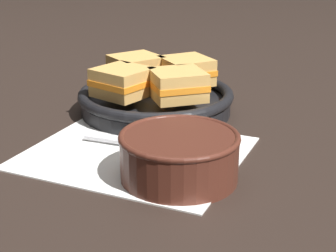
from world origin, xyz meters
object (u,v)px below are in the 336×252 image
object	(u,v)px
spoon	(147,146)
skillet	(156,101)
sandwich_far_right	(178,85)
soup_bowl	(179,153)
sandwich_near_right	(136,68)
sandwich_near_left	(186,71)
sandwich_far_left	(123,82)

from	to	relation	value
spoon	skillet	size ratio (longest dim) A/B	0.54
skillet	sandwich_far_right	bearing A→B (deg)	-24.60
soup_bowl	sandwich_near_right	bearing A→B (deg)	133.85
spoon	skillet	bearing A→B (deg)	107.62
spoon	soup_bowl	bearing A→B (deg)	-42.38
skillet	sandwich_near_right	xyz separation A→B (m)	(-0.06, 0.03, 0.04)
skillet	sandwich_near_left	distance (m)	0.08
skillet	sandwich_near_right	bearing A→B (deg)	155.40
spoon	sandwich_far_left	xyz separation A→B (m)	(-0.11, 0.09, 0.06)
soup_bowl	spoon	xyz separation A→B (m)	(-0.08, 0.05, -0.03)
sandwich_near_left	sandwich_far_left	xyz separation A→B (m)	(-0.05, -0.12, 0.00)
sandwich_near_right	sandwich_far_right	world-z (taller)	same
sandwich_near_left	sandwich_far_right	distance (m)	0.09
sandwich_near_left	sandwich_far_left	world-z (taller)	same
soup_bowl	spoon	bearing A→B (deg)	147.74
spoon	sandwich_far_left	world-z (taller)	sandwich_far_left
spoon	sandwich_far_right	bearing A→B (deg)	89.48
skillet	sandwich_near_left	bearing A→B (deg)	65.40
sandwich_near_left	sandwich_far_left	bearing A→B (deg)	-114.60
sandwich_far_left	sandwich_far_right	bearing A→B (deg)	20.40
soup_bowl	spoon	world-z (taller)	soup_bowl
sandwich_far_right	sandwich_near_left	bearing A→B (deg)	110.40
sandwich_far_left	spoon	bearing A→B (deg)	-41.11
spoon	sandwich_far_right	world-z (taller)	sandwich_far_right
sandwich_near_right	sandwich_far_right	distance (m)	0.13
spoon	sandwich_far_left	bearing A→B (deg)	128.78
sandwich_near_left	sandwich_far_right	world-z (taller)	same
skillet	sandwich_far_left	bearing A→B (deg)	-114.60
skillet	sandwich_far_left	world-z (taller)	sandwich_far_left
spoon	sandwich_near_right	xyz separation A→B (m)	(-0.14, 0.18, 0.06)
soup_bowl	skillet	size ratio (longest dim) A/B	0.57
soup_bowl	spoon	size ratio (longest dim) A/B	1.06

